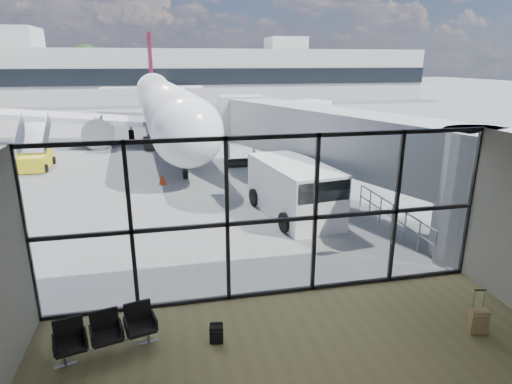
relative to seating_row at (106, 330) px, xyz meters
name	(u,v)px	position (x,y,z in m)	size (l,w,h in m)	color
ground	(187,117)	(4.19, 41.58, -0.53)	(220.00, 220.00, 0.00)	slate
lounge_shell	(348,301)	(4.19, -3.22, 2.12)	(12.02, 8.01, 4.51)	#6A6343
glass_curtain_wall	(272,219)	(4.19, 1.58, 1.71)	(12.10, 0.12, 4.50)	white
jet_bridge	(341,144)	(9.09, 8.66, 2.23)	(8.00, 16.50, 4.33)	gray
apron_railing	(392,214)	(9.79, 5.08, 0.19)	(0.06, 5.46, 1.11)	gray
far_terminal	(174,74)	(3.61, 63.56, 3.68)	(80.00, 12.20, 11.00)	beige
tree_3	(13,71)	(-22.81, 73.58, 4.10)	(4.95, 4.95, 7.12)	#382619
tree_4	(51,67)	(-16.81, 73.58, 4.72)	(5.61, 5.61, 8.07)	#382619
tree_5	(87,63)	(-10.81, 73.58, 5.34)	(6.27, 6.27, 9.03)	#382619
seating_row	(106,330)	(0.00, 0.00, 0.00)	(2.18, 1.09, 0.96)	gray
backpack	(216,334)	(2.43, -0.23, -0.31)	(0.34, 0.32, 0.47)	black
suitcase	(478,321)	(8.57, -1.19, -0.20)	(0.45, 0.36, 1.10)	#917A51
airliner	(163,104)	(1.58, 28.31, 2.31)	(31.25, 36.25, 9.33)	white
service_van	(295,189)	(6.71, 7.58, 0.61)	(3.07, 5.39, 2.23)	white
belt_loader	(160,139)	(1.23, 24.13, 0.07)	(2.53, 4.11, 1.80)	black
mobile_stairs	(34,159)	(-6.28, 18.85, 0.08)	(2.01, 3.65, 2.54)	yellow
traffic_cone_a	(162,179)	(1.29, 13.63, -0.25)	(0.41, 0.41, 0.59)	red
traffic_cone_b	(263,182)	(6.34, 11.81, -0.23)	(0.45, 0.45, 0.64)	#EF420C
traffic_cone_c	(192,160)	(3.17, 18.01, -0.25)	(0.41, 0.41, 0.59)	#E54A0C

